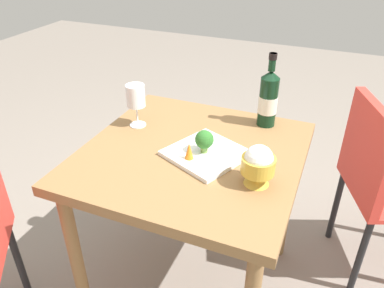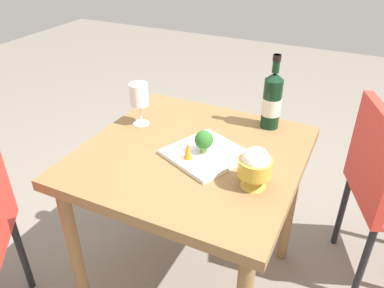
% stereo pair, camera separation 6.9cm
% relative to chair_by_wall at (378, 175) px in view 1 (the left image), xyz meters
% --- Properties ---
extents(ground_plane, '(8.00, 8.00, 0.00)m').
position_rel_chair_by_wall_xyz_m(ground_plane, '(-0.42, 0.69, -0.53)').
color(ground_plane, gray).
extents(dining_table, '(0.80, 0.80, 0.73)m').
position_rel_chair_by_wall_xyz_m(dining_table, '(-0.42, 0.69, 0.10)').
color(dining_table, olive).
rests_on(dining_table, ground_plane).
extents(chair_by_wall, '(0.52, 0.52, 0.85)m').
position_rel_chair_by_wall_xyz_m(chair_by_wall, '(0.00, 0.00, 0.00)').
color(chair_by_wall, red).
rests_on(chair_by_wall, ground_plane).
extents(wine_bottle, '(0.08, 0.08, 0.31)m').
position_rel_chair_by_wall_xyz_m(wine_bottle, '(-0.11, 0.48, 0.32)').
color(wine_bottle, black).
rests_on(wine_bottle, dining_table).
extents(wine_glass, '(0.08, 0.08, 0.18)m').
position_rel_chair_by_wall_xyz_m(wine_glass, '(-0.32, 0.98, 0.33)').
color(wine_glass, white).
rests_on(wine_glass, dining_table).
extents(rice_bowl, '(0.11, 0.11, 0.14)m').
position_rel_chair_by_wall_xyz_m(rice_bowl, '(-0.52, 0.42, 0.27)').
color(rice_bowl, gold).
rests_on(rice_bowl, dining_table).
extents(serving_plate, '(0.33, 0.33, 0.02)m').
position_rel_chair_by_wall_xyz_m(serving_plate, '(-0.43, 0.63, 0.21)').
color(serving_plate, white).
rests_on(serving_plate, dining_table).
extents(broccoli_floret, '(0.07, 0.07, 0.09)m').
position_rel_chair_by_wall_xyz_m(broccoli_floret, '(-0.43, 0.64, 0.26)').
color(broccoli_floret, '#729E4C').
rests_on(broccoli_floret, serving_plate).
extents(carrot_garnish_left, '(0.03, 0.03, 0.06)m').
position_rel_chair_by_wall_xyz_m(carrot_garnish_left, '(-0.49, 0.67, 0.25)').
color(carrot_garnish_left, orange).
rests_on(carrot_garnish_left, serving_plate).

